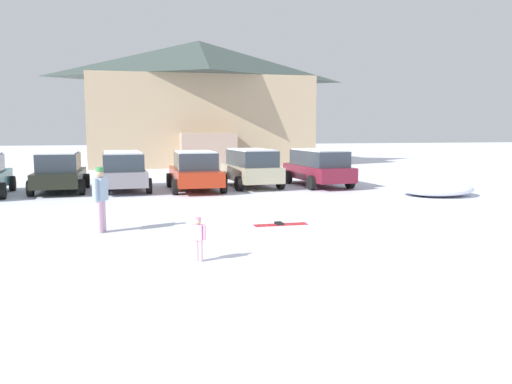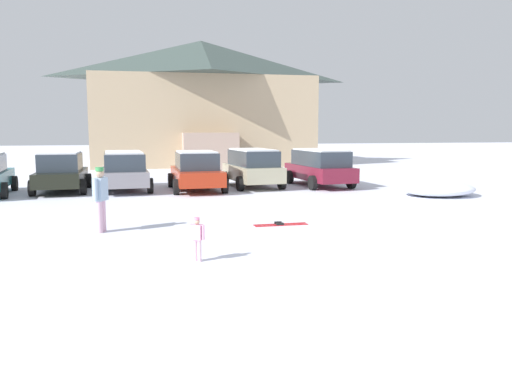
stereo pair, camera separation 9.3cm
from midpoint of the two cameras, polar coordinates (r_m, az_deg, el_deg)
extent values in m
plane|color=silver|center=(8.12, 3.83, -11.64)|extent=(160.00, 160.00, 0.00)
cube|color=tan|center=(38.44, -6.52, 7.95)|extent=(15.65, 9.34, 6.33)
pyramid|color=#384642|center=(38.78, -6.62, 14.74)|extent=(16.26, 9.95, 2.84)
cube|color=tan|center=(33.08, -5.55, 4.69)|extent=(3.63, 1.87, 2.40)
cylinder|color=black|center=(23.73, -26.17, 0.88)|extent=(0.28, 0.66, 0.64)
cylinder|color=black|center=(21.06, -27.12, 0.12)|extent=(0.28, 0.66, 0.64)
cube|color=black|center=(22.54, -21.58, 1.56)|extent=(1.86, 4.19, 0.58)
cube|color=#2D3842|center=(22.29, -21.72, 3.18)|extent=(1.61, 2.19, 0.73)
cube|color=white|center=(22.27, -21.77, 4.18)|extent=(1.50, 2.08, 0.06)
cylinder|color=black|center=(23.98, -23.44, 1.08)|extent=(0.23, 0.64, 0.64)
cylinder|color=black|center=(23.75, -18.87, 1.24)|extent=(0.23, 0.64, 0.64)
cylinder|color=black|center=(21.45, -24.51, 0.38)|extent=(0.23, 0.64, 0.64)
cylinder|color=black|center=(21.19, -19.40, 0.54)|extent=(0.23, 0.64, 0.64)
cube|color=gray|center=(22.18, -15.10, 1.78)|extent=(2.09, 4.56, 0.61)
cube|color=#2D3842|center=(22.04, -15.14, 3.44)|extent=(1.81, 3.48, 0.69)
cube|color=white|center=(22.02, -15.18, 4.41)|extent=(1.69, 3.30, 0.06)
cylinder|color=black|center=(23.57, -17.56, 1.25)|extent=(0.26, 0.65, 0.64)
cylinder|color=black|center=(23.63, -12.82, 1.42)|extent=(0.26, 0.65, 0.64)
cylinder|color=black|center=(20.83, -17.62, 0.51)|extent=(0.26, 0.65, 0.64)
cylinder|color=black|center=(20.89, -12.27, 0.70)|extent=(0.26, 0.65, 0.64)
cube|color=#AD2D15|center=(21.74, -7.12, 1.85)|extent=(1.94, 4.51, 0.60)
cube|color=#2D3842|center=(21.47, -7.07, 3.55)|extent=(1.67, 2.36, 0.71)
cube|color=white|center=(21.45, -7.08, 4.58)|extent=(1.56, 2.24, 0.06)
cylinder|color=black|center=(23.04, -10.00, 1.34)|extent=(0.23, 0.64, 0.64)
cylinder|color=black|center=(23.27, -5.12, 1.48)|extent=(0.23, 0.64, 0.64)
cylinder|color=black|center=(20.29, -9.38, 0.58)|extent=(0.23, 0.64, 0.64)
cylinder|color=black|center=(20.56, -3.86, 0.75)|extent=(0.23, 0.64, 0.64)
cube|color=#AFA988|center=(22.69, -0.69, 2.22)|extent=(2.14, 4.16, 0.67)
cube|color=#2D3842|center=(22.57, -0.63, 3.92)|extent=(1.84, 3.18, 0.69)
cube|color=white|center=(22.55, -0.63, 4.87)|extent=(1.72, 3.02, 0.06)
cylinder|color=black|center=(23.64, -3.82, 1.58)|extent=(0.28, 0.66, 0.64)
cylinder|color=black|center=(24.20, 0.55, 1.73)|extent=(0.28, 0.66, 0.64)
cylinder|color=black|center=(21.26, -2.10, 0.97)|extent=(0.28, 0.66, 0.64)
cylinder|color=black|center=(21.88, 2.69, 1.14)|extent=(0.28, 0.66, 0.64)
cube|color=maroon|center=(23.33, 6.94, 2.26)|extent=(2.09, 4.60, 0.64)
cube|color=#2D3842|center=(23.20, 7.06, 3.87)|extent=(1.79, 3.51, 0.69)
cube|color=white|center=(23.18, 7.07, 4.79)|extent=(1.67, 3.33, 0.06)
cylinder|color=black|center=(24.26, 3.55, 1.73)|extent=(0.27, 0.66, 0.64)
cylinder|color=black|center=(25.00, 7.54, 1.84)|extent=(0.27, 0.66, 0.64)
cylinder|color=black|center=(21.72, 6.23, 1.06)|extent=(0.27, 0.66, 0.64)
cylinder|color=black|center=(22.54, 10.56, 1.21)|extent=(0.27, 0.66, 0.64)
cylinder|color=#DBACC3|center=(13.41, -17.29, -2.62)|extent=(0.15, 0.15, 0.82)
cylinder|color=#DBACC3|center=(13.25, -17.63, -2.75)|extent=(0.15, 0.15, 0.82)
cube|color=#9DB7D1|center=(13.23, -17.57, 0.30)|extent=(0.37, 0.46, 0.58)
cylinder|color=#9DB7D1|center=(13.46, -17.10, 0.49)|extent=(0.11, 0.11, 0.55)
cylinder|color=#9DB7D1|center=(13.00, -18.07, 0.23)|extent=(0.11, 0.11, 0.55)
sphere|color=tan|center=(13.19, -17.64, 2.00)|extent=(0.21, 0.21, 0.21)
cylinder|color=#3C964F|center=(13.18, -17.65, 2.49)|extent=(0.20, 0.20, 0.10)
cylinder|color=silver|center=(10.03, -6.60, -6.71)|extent=(0.08, 0.08, 0.44)
cylinder|color=silver|center=(10.07, -7.07, -6.65)|extent=(0.08, 0.08, 0.44)
cube|color=#E59BBE|center=(9.97, -6.87, -4.59)|extent=(0.25, 0.23, 0.31)
cylinder|color=#E59BBE|center=(9.90, -6.19, -4.61)|extent=(0.06, 0.06, 0.29)
cylinder|color=#E59BBE|center=(10.03, -7.54, -4.47)|extent=(0.06, 0.06, 0.29)
sphere|color=tan|center=(9.93, -6.89, -3.39)|extent=(0.11, 0.11, 0.11)
cylinder|color=pink|center=(9.92, -6.89, -3.05)|extent=(0.11, 0.11, 0.05)
cube|color=red|center=(13.87, 2.53, -3.67)|extent=(1.49, 0.11, 0.02)
cube|color=black|center=(13.84, 2.33, -3.51)|extent=(0.20, 0.08, 0.06)
cube|color=red|center=(13.68, 2.77, -3.82)|extent=(1.49, 0.11, 0.02)
cube|color=black|center=(13.66, 2.57, -3.67)|extent=(0.20, 0.08, 0.06)
ellipsoid|color=white|center=(21.04, 19.81, 0.37)|extent=(2.97, 2.38, 0.56)
camera|label=1|loc=(0.05, -90.19, -0.02)|focal=35.00mm
camera|label=2|loc=(0.05, 89.81, 0.02)|focal=35.00mm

